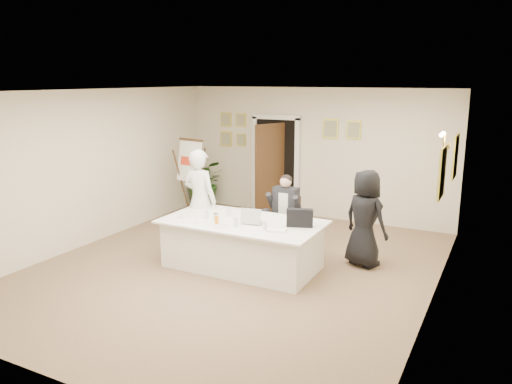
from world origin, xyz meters
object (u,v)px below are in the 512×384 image
at_px(steel_jug, 216,217).
at_px(potted_palm, 205,182).
at_px(standing_man, 200,200).
at_px(standing_woman, 365,218).
at_px(seated_man, 285,212).
at_px(flip_chart, 193,184).
at_px(laptop_bag, 300,218).
at_px(oj_glass, 217,220).
at_px(laptop, 254,214).
at_px(conference_table, 242,244).
at_px(paper_stack, 277,230).

bearing_deg(steel_jug, potted_palm, 125.44).
xyz_separation_m(standing_man, potted_palm, (-1.63, 2.67, -0.33)).
bearing_deg(standing_woman, standing_man, 34.37).
bearing_deg(potted_palm, standing_woman, -25.67).
xyz_separation_m(seated_man, standing_man, (-1.34, -0.65, 0.22)).
height_order(flip_chart, potted_palm, flip_chart).
bearing_deg(laptop_bag, oj_glass, -178.28).
height_order(potted_palm, laptop, potted_palm).
distance_m(seated_man, laptop, 1.12).
xyz_separation_m(laptop, steel_jug, (-0.62, -0.15, -0.08)).
height_order(conference_table, laptop_bag, laptop_bag).
bearing_deg(laptop_bag, paper_stack, -140.59).
height_order(standing_man, oj_glass, standing_man).
height_order(potted_palm, oj_glass, potted_palm).
xyz_separation_m(standing_woman, paper_stack, (-1.00, -1.22, -0.00)).
relative_size(conference_table, flip_chart, 1.47).
bearing_deg(flip_chart, standing_woman, -13.20).
distance_m(seated_man, oj_glass, 1.52).
height_order(seated_man, standing_woman, standing_woman).
relative_size(standing_man, paper_stack, 6.28).
bearing_deg(standing_man, seated_man, -151.13).
bearing_deg(standing_man, laptop_bag, 174.21).
bearing_deg(standing_woman, flip_chart, 10.23).
xyz_separation_m(seated_man, steel_jug, (-0.65, -1.24, 0.15)).
bearing_deg(oj_glass, conference_table, 51.74).
relative_size(laptop, oj_glass, 2.69).
relative_size(standing_man, laptop, 5.14).
xyz_separation_m(standing_woman, potted_palm, (-4.43, 2.13, -0.22)).
bearing_deg(steel_jug, flip_chart, 131.73).
xyz_separation_m(paper_stack, steel_jug, (-1.11, 0.08, 0.04)).
relative_size(flip_chart, laptop_bag, 4.30).
bearing_deg(seated_man, oj_glass, -124.66).
bearing_deg(seated_man, conference_table, -117.71).
bearing_deg(flip_chart, standing_man, -52.00).
height_order(conference_table, standing_man, standing_man).
bearing_deg(laptop, conference_table, 169.70).
bearing_deg(flip_chart, conference_table, -40.44).
distance_m(seated_man, potted_palm, 3.60).
bearing_deg(seated_man, laptop, -106.35).
relative_size(flip_chart, standing_man, 0.96).
height_order(oj_glass, steel_jug, oj_glass).
bearing_deg(paper_stack, standing_woman, 50.74).
height_order(conference_table, seated_man, seated_man).
xyz_separation_m(seated_man, standing_woman, (1.46, -0.10, 0.11)).
bearing_deg(conference_table, standing_woman, 29.84).
relative_size(flip_chart, paper_stack, 6.02).
xyz_separation_m(seated_man, potted_palm, (-2.97, 2.03, -0.12)).
height_order(standing_man, laptop, standing_man).
height_order(paper_stack, oj_glass, oj_glass).
relative_size(laptop_bag, steel_jug, 3.65).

